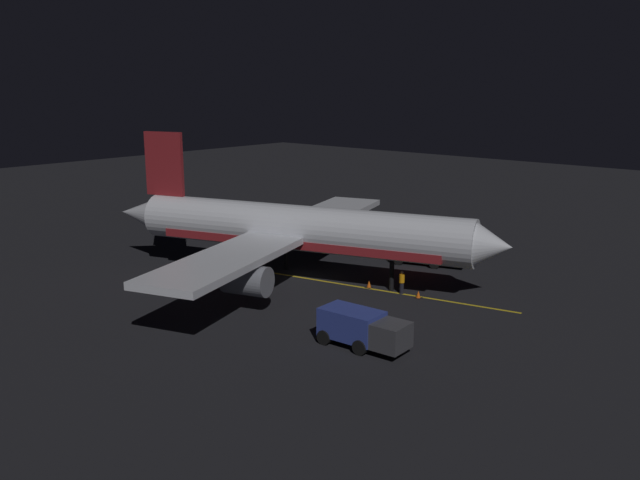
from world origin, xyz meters
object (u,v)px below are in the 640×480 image
ground_crew_worker (402,282)px  traffic_cone_near_left (418,295)px  airliner (294,230)px  baggage_truck (361,329)px  catering_truck (426,250)px  traffic_cone_near_right (369,284)px

ground_crew_worker → traffic_cone_near_left: 1.63m
traffic_cone_near_left → ground_crew_worker: bearing=-92.2°
airliner → traffic_cone_near_left: airliner is taller
baggage_truck → ground_crew_worker: baggage_truck is taller
airliner → catering_truck: size_ratio=4.97×
ground_crew_worker → traffic_cone_near_right: 2.82m
airliner → ground_crew_worker: 9.54m
catering_truck → traffic_cone_near_right: 8.65m
catering_truck → traffic_cone_near_right: size_ratio=12.00×
baggage_truck → catering_truck: (-18.34, -7.17, 0.18)m
traffic_cone_near_left → airliner: bearing=-77.6°
baggage_truck → traffic_cone_near_left: (-10.10, -2.56, -0.89)m
traffic_cone_near_right → baggage_truck: bearing=34.8°
baggage_truck → traffic_cone_near_right: (-9.76, -6.79, -0.89)m
baggage_truck → ground_crew_worker: (-10.15, -4.07, -0.25)m
traffic_cone_near_right → airliner: bearing=-72.3°
catering_truck → baggage_truck: bearing=21.4°
baggage_truck → catering_truck: 19.69m
ground_crew_worker → traffic_cone_near_right: size_ratio=3.16×
baggage_truck → ground_crew_worker: 10.94m
ground_crew_worker → traffic_cone_near_right: ground_crew_worker is taller
traffic_cone_near_left → traffic_cone_near_right: 4.24m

